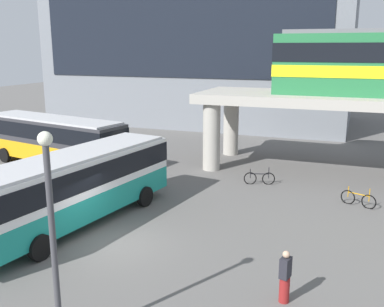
{
  "coord_description": "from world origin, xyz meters",
  "views": [
    {
      "loc": [
        8.81,
        -14.17,
        7.63
      ],
      "look_at": [
        0.76,
        7.08,
        2.2
      ],
      "focal_mm": 41.27,
      "sensor_mm": 36.0,
      "label": 1
    }
  ],
  "objects": [
    {
      "name": "bus_secondary",
      "position": [
        -9.92,
        9.27,
        1.99
      ],
      "size": [
        11.33,
        4.71,
        3.22
      ],
      "color": "orange",
      "rests_on": "ground_plane"
    },
    {
      "name": "lamp_post",
      "position": [
        2.0,
        -5.93,
        3.43
      ],
      "size": [
        0.36,
        0.36,
        5.75
      ],
      "color": "#3F3F44",
      "rests_on": "ground_plane"
    },
    {
      "name": "pedestrian_waiting_near_stop",
      "position": [
        7.15,
        -1.76,
        0.8
      ],
      "size": [
        0.35,
        0.45,
        1.7
      ],
      "color": "maroon",
      "rests_on": "ground_plane"
    },
    {
      "name": "bicycle_black",
      "position": [
        3.83,
        9.92,
        0.36
      ],
      "size": [
        1.72,
        0.6,
        1.04
      ],
      "color": "black",
      "rests_on": "ground_plane"
    },
    {
      "name": "bicycle_orange",
      "position": [
        9.18,
        8.1,
        0.36
      ],
      "size": [
        1.69,
        0.7,
        1.04
      ],
      "color": "black",
      "rests_on": "ground_plane"
    },
    {
      "name": "ground_plane",
      "position": [
        0.0,
        10.0,
        0.0
      ],
      "size": [
        120.0,
        120.0,
        0.0
      ],
      "primitive_type": "plane",
      "color": "#605E5B"
    },
    {
      "name": "station_building",
      "position": [
        -7.16,
        31.35,
        9.26
      ],
      "size": [
        30.4,
        14.86,
        18.52
      ],
      "color": "slate",
      "rests_on": "ground_plane"
    },
    {
      "name": "bus_main",
      "position": [
        -2.48,
        1.08,
        1.99
      ],
      "size": [
        4.23,
        11.3,
        3.22
      ],
      "color": "teal",
      "rests_on": "ground_plane"
    }
  ]
}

